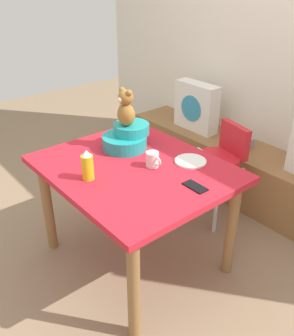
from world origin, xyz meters
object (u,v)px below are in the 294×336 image
pillow_floral_left (196,107)px  highchair (219,160)px  book_stack (239,141)px  ketchup_bottle (87,166)px  infant_seat_teal (127,138)px  teddy_bear (126,108)px  coffee_mug (153,159)px  dinner_plate_near (190,161)px  cell_phone (195,187)px  dining_table (135,181)px

pillow_floral_left → highchair: 0.79m
book_stack → pillow_floral_left: bearing=-177.6°
pillow_floral_left → ketchup_bottle: ketchup_bottle is taller
infant_seat_teal → teddy_bear: bearing=-90.0°
highchair → coffee_mug: size_ratio=6.58×
infant_seat_teal → ketchup_bottle: ketchup_bottle is taller
coffee_mug → dinner_plate_near: (0.11, 0.22, -0.04)m
teddy_bear → ketchup_bottle: (0.20, -0.43, -0.19)m
pillow_floral_left → cell_phone: pillow_floral_left is taller
dining_table → infant_seat_teal: bearing=152.7°
pillow_floral_left → highchair: bearing=-32.6°
dining_table → coffee_mug: bearing=47.6°
dinner_plate_near → pillow_floral_left: bearing=131.8°
highchair → cell_phone: (0.40, -0.69, 0.22)m
pillow_floral_left → cell_phone: size_ratio=3.06×
infant_seat_teal → cell_phone: bearing=-1.7°
pillow_floral_left → cell_phone: 1.53m
ketchup_bottle → highchair: bearing=86.6°
dining_table → cell_phone: bearing=14.4°
ketchup_bottle → dinner_plate_near: ketchup_bottle is taller
pillow_floral_left → infant_seat_teal: size_ratio=1.33×
pillow_floral_left → coffee_mug: size_ratio=3.67×
book_stack → infant_seat_teal: size_ratio=0.61×
pillow_floral_left → book_stack: size_ratio=2.20×
book_stack → highchair: 0.46m
dining_table → cell_phone: 0.44m
ketchup_bottle → cell_phone: bearing=41.5°
ketchup_bottle → dinner_plate_near: (0.23, 0.61, -0.08)m
infant_seat_teal → coffee_mug: size_ratio=2.75×
teddy_bear → coffee_mug: 0.40m
pillow_floral_left → infant_seat_teal: (0.39, -1.09, 0.13)m
teddy_bear → dinner_plate_near: teddy_bear is taller
book_stack → coffee_mug: coffee_mug is taller
highchair → teddy_bear: (-0.26, -0.67, 0.50)m
pillow_floral_left → book_stack: (0.50, 0.02, -0.18)m
highchair → infant_seat_teal: 0.78m
infant_seat_teal → coffee_mug: 0.32m
highchair → coffee_mug: (0.06, -0.72, 0.27)m
highchair → cell_phone: size_ratio=5.49×
dining_table → ketchup_bottle: (-0.05, -0.30, 0.19)m
book_stack → cell_phone: (0.54, -1.13, 0.24)m
pillow_floral_left → ketchup_bottle: size_ratio=2.38×
book_stack → infant_seat_teal: infant_seat_teal is taller
pillow_floral_left → dining_table: bearing=-62.6°
book_stack → cell_phone: cell_phone is taller
pillow_floral_left → coffee_mug: pillow_floral_left is taller
dinner_plate_near → teddy_bear: bearing=-157.5°
cell_phone → ketchup_bottle: bearing=132.6°
pillow_floral_left → book_stack: bearing=2.4°
infant_seat_teal → coffee_mug: infant_seat_teal is taller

